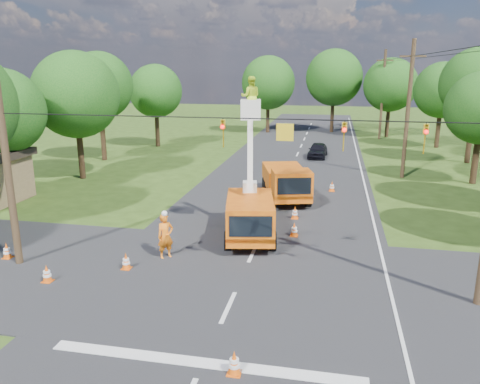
% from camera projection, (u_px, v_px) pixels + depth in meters
% --- Properties ---
extents(ground, '(140.00, 140.00, 0.00)m').
position_uv_depth(ground, '(287.00, 178.00, 35.03)').
color(ground, '#2C4414').
rests_on(ground, ground).
extents(road_main, '(12.00, 100.00, 0.06)m').
position_uv_depth(road_main, '(287.00, 178.00, 35.03)').
color(road_main, black).
rests_on(road_main, ground).
extents(road_cross, '(56.00, 10.00, 0.07)m').
position_uv_depth(road_cross, '(240.00, 283.00, 17.97)').
color(road_cross, black).
rests_on(road_cross, ground).
extents(stop_bar, '(9.00, 0.45, 0.02)m').
position_uv_depth(stop_bar, '(203.00, 364.00, 13.05)').
color(stop_bar, silver).
rests_on(stop_bar, ground).
extents(edge_line, '(0.12, 90.00, 0.02)m').
position_uv_depth(edge_line, '(364.00, 182.00, 33.97)').
color(edge_line, silver).
rests_on(edge_line, ground).
extents(bucket_truck, '(3.16, 6.09, 7.64)m').
position_uv_depth(bucket_truck, '(250.00, 204.00, 22.43)').
color(bucket_truck, orange).
rests_on(bucket_truck, ground).
extents(second_truck, '(3.72, 6.41, 2.26)m').
position_uv_depth(second_truck, '(286.00, 181.00, 29.08)').
color(second_truck, orange).
rests_on(second_truck, ground).
extents(ground_worker, '(0.86, 0.85, 1.99)m').
position_uv_depth(ground_worker, '(165.00, 236.00, 20.11)').
color(ground_worker, orange).
rests_on(ground_worker, ground).
extents(distant_car, '(1.83, 4.04, 1.34)m').
position_uv_depth(distant_car, '(318.00, 150.00, 42.95)').
color(distant_car, black).
rests_on(distant_car, ground).
extents(traffic_cone_0, '(0.38, 0.38, 0.71)m').
position_uv_depth(traffic_cone_0, '(234.00, 363.00, 12.52)').
color(traffic_cone_0, '#DF540B').
rests_on(traffic_cone_0, ground).
extents(traffic_cone_1, '(0.38, 0.38, 0.71)m').
position_uv_depth(traffic_cone_1, '(294.00, 230.00, 22.83)').
color(traffic_cone_1, '#DF540B').
rests_on(traffic_cone_1, ground).
extents(traffic_cone_2, '(0.38, 0.38, 0.71)m').
position_uv_depth(traffic_cone_2, '(295.00, 213.00, 25.48)').
color(traffic_cone_2, '#DF540B').
rests_on(traffic_cone_2, ground).
extents(traffic_cone_3, '(0.38, 0.38, 0.71)m').
position_uv_depth(traffic_cone_3, '(126.00, 261.00, 19.09)').
color(traffic_cone_3, '#DF540B').
rests_on(traffic_cone_3, ground).
extents(traffic_cone_4, '(0.38, 0.38, 0.71)m').
position_uv_depth(traffic_cone_4, '(47.00, 274.00, 17.94)').
color(traffic_cone_4, '#DF540B').
rests_on(traffic_cone_4, ground).
extents(traffic_cone_5, '(0.38, 0.38, 0.71)m').
position_uv_depth(traffic_cone_5, '(7.00, 251.00, 20.17)').
color(traffic_cone_5, '#DF540B').
rests_on(traffic_cone_5, ground).
extents(traffic_cone_6, '(0.38, 0.38, 0.71)m').
position_uv_depth(traffic_cone_6, '(332.00, 186.00, 31.13)').
color(traffic_cone_6, '#DF540B').
rests_on(traffic_cone_6, ground).
extents(pole_right_mid, '(1.80, 0.30, 10.00)m').
position_uv_depth(pole_right_mid, '(408.00, 109.00, 34.00)').
color(pole_right_mid, '#4C3823').
rests_on(pole_right_mid, ground).
extents(pole_right_far, '(1.80, 0.30, 10.00)m').
position_uv_depth(pole_right_far, '(382.00, 94.00, 52.95)').
color(pole_right_far, '#4C3823').
rests_on(pole_right_far, ground).
extents(pole_left, '(0.30, 0.30, 9.00)m').
position_uv_depth(pole_left, '(6.00, 159.00, 18.61)').
color(pole_left, '#4C3823').
rests_on(pole_left, ground).
extents(signal_span, '(18.00, 0.29, 1.07)m').
position_uv_depth(signal_span, '(303.00, 132.00, 16.03)').
color(signal_span, black).
rests_on(signal_span, ground).
extents(tree_left_c, '(5.20, 5.20, 8.06)m').
position_uv_depth(tree_left_c, '(1.00, 112.00, 28.23)').
color(tree_left_c, '#382616').
rests_on(tree_left_c, ground).
extents(tree_left_d, '(6.20, 6.20, 9.24)m').
position_uv_depth(tree_left_d, '(76.00, 95.00, 33.45)').
color(tree_left_d, '#382616').
rests_on(tree_left_d, ground).
extents(tree_left_e, '(5.80, 5.80, 9.41)m').
position_uv_depth(tree_left_e, '(99.00, 86.00, 40.33)').
color(tree_left_e, '#382616').
rests_on(tree_left_e, ground).
extents(tree_left_f, '(5.40, 5.40, 8.40)m').
position_uv_depth(tree_left_f, '(156.00, 91.00, 47.74)').
color(tree_left_f, '#382616').
rests_on(tree_left_f, ground).
extents(tree_right_d, '(6.00, 6.00, 9.70)m').
position_uv_depth(tree_right_d, '(477.00, 84.00, 39.03)').
color(tree_right_d, '#382616').
rests_on(tree_right_d, ground).
extents(tree_right_e, '(5.60, 5.60, 8.63)m').
position_uv_depth(tree_right_e, '(442.00, 90.00, 47.02)').
color(tree_right_e, '#382616').
rests_on(tree_right_e, ground).
extents(tree_far_a, '(6.60, 6.60, 9.50)m').
position_uv_depth(tree_far_a, '(268.00, 83.00, 58.07)').
color(tree_far_a, '#382616').
rests_on(tree_far_a, ground).
extents(tree_far_b, '(7.00, 7.00, 10.32)m').
position_uv_depth(tree_far_b, '(334.00, 78.00, 58.29)').
color(tree_far_b, '#382616').
rests_on(tree_far_b, ground).
extents(tree_far_c, '(6.20, 6.20, 9.18)m').
position_uv_depth(tree_far_c, '(390.00, 85.00, 54.41)').
color(tree_far_c, '#382616').
rests_on(tree_far_c, ground).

